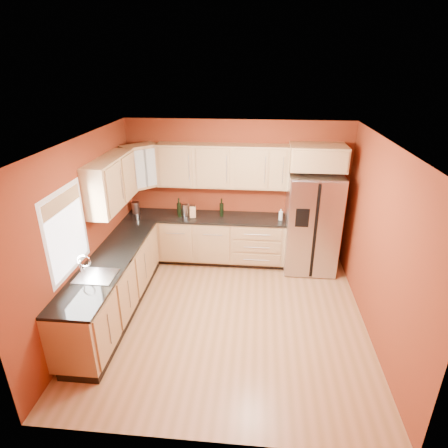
{
  "coord_description": "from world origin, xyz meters",
  "views": [
    {
      "loc": [
        0.38,
        -4.54,
        3.51
      ],
      "look_at": [
        -0.14,
        0.9,
        1.12
      ],
      "focal_mm": 30.0,
      "sensor_mm": 36.0,
      "label": 1
    }
  ],
  "objects_px": {
    "knife_block": "(193,212)",
    "soap_dispenser": "(281,215)",
    "refrigerator": "(312,223)",
    "wine_bottle_a": "(179,207)",
    "canister_left": "(185,210)"
  },
  "relations": [
    {
      "from": "refrigerator",
      "to": "canister_left",
      "type": "height_order",
      "value": "refrigerator"
    },
    {
      "from": "refrigerator",
      "to": "soap_dispenser",
      "type": "distance_m",
      "value": 0.57
    },
    {
      "from": "refrigerator",
      "to": "soap_dispenser",
      "type": "height_order",
      "value": "refrigerator"
    },
    {
      "from": "soap_dispenser",
      "to": "refrigerator",
      "type": "bearing_deg",
      "value": -1.71
    },
    {
      "from": "canister_left",
      "to": "knife_block",
      "type": "bearing_deg",
      "value": -21.29
    },
    {
      "from": "canister_left",
      "to": "soap_dispenser",
      "type": "height_order",
      "value": "canister_left"
    },
    {
      "from": "knife_block",
      "to": "refrigerator",
      "type": "bearing_deg",
      "value": -6.11
    },
    {
      "from": "canister_left",
      "to": "knife_block",
      "type": "xyz_separation_m",
      "value": [
        0.15,
        -0.06,
        -0.01
      ]
    },
    {
      "from": "refrigerator",
      "to": "wine_bottle_a",
      "type": "relative_size",
      "value": 5.11
    },
    {
      "from": "wine_bottle_a",
      "to": "knife_block",
      "type": "xyz_separation_m",
      "value": [
        0.25,
        -0.02,
        -0.07
      ]
    },
    {
      "from": "knife_block",
      "to": "soap_dispenser",
      "type": "distance_m",
      "value": 1.57
    },
    {
      "from": "canister_left",
      "to": "wine_bottle_a",
      "type": "height_order",
      "value": "wine_bottle_a"
    },
    {
      "from": "refrigerator",
      "to": "canister_left",
      "type": "relative_size",
      "value": 8.18
    },
    {
      "from": "refrigerator",
      "to": "knife_block",
      "type": "bearing_deg",
      "value": -179.88
    },
    {
      "from": "soap_dispenser",
      "to": "wine_bottle_a",
      "type": "bearing_deg",
      "value": -179.87
    }
  ]
}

